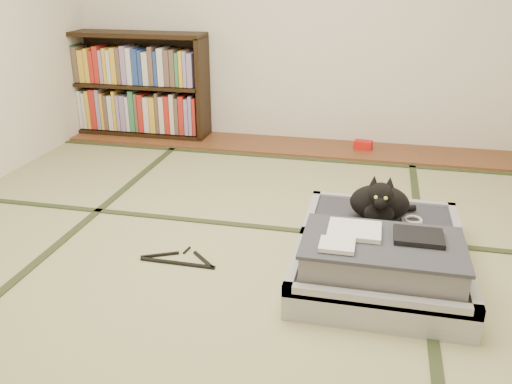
# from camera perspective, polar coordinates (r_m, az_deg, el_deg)

# --- Properties ---
(floor) EXTENTS (4.50, 4.50, 0.00)m
(floor) POSITION_cam_1_polar(r_m,az_deg,el_deg) (2.93, -2.49, -7.00)
(floor) COLOR tan
(floor) RESTS_ON ground
(wood_strip) EXTENTS (4.00, 0.50, 0.02)m
(wood_strip) POSITION_cam_1_polar(r_m,az_deg,el_deg) (4.73, 3.85, 4.83)
(wood_strip) COLOR brown
(wood_strip) RESTS_ON ground
(red_item) EXTENTS (0.16, 0.11, 0.07)m
(red_item) POSITION_cam_1_polar(r_m,az_deg,el_deg) (4.70, 11.20, 4.89)
(red_item) COLOR red
(red_item) RESTS_ON wood_strip
(tatami_borders) EXTENTS (4.00, 4.50, 0.01)m
(tatami_borders) POSITION_cam_1_polar(r_m,az_deg,el_deg) (3.36, -0.29, -2.89)
(tatami_borders) COLOR #2D381E
(tatami_borders) RESTS_ON ground
(bookcase) EXTENTS (1.34, 0.31, 0.92)m
(bookcase) POSITION_cam_1_polar(r_m,az_deg,el_deg) (5.11, -12.67, 10.79)
(bookcase) COLOR black
(bookcase) RESTS_ON wood_strip
(suitcase) EXTENTS (0.83, 1.11, 0.33)m
(suitcase) POSITION_cam_1_polar(r_m,az_deg,el_deg) (2.81, 12.95, -6.36)
(suitcase) COLOR #A9A9AE
(suitcase) RESTS_ON floor
(cat) EXTENTS (0.37, 0.37, 0.30)m
(cat) POSITION_cam_1_polar(r_m,az_deg,el_deg) (3.00, 12.91, -1.12)
(cat) COLOR black
(cat) RESTS_ON suitcase
(cable_coil) EXTENTS (0.12, 0.12, 0.03)m
(cable_coil) POSITION_cam_1_polar(r_m,az_deg,el_deg) (3.07, 16.14, -2.90)
(cable_coil) COLOR white
(cable_coil) RESTS_ON suitcase
(hanger) EXTENTS (0.43, 0.20, 0.01)m
(hanger) POSITION_cam_1_polar(r_m,az_deg,el_deg) (2.93, -8.03, -7.10)
(hanger) COLOR black
(hanger) RESTS_ON floor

